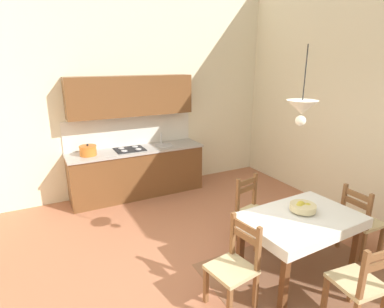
{
  "coord_description": "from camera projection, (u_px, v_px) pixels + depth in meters",
  "views": [
    {
      "loc": [
        -1.71,
        -2.69,
        2.46
      ],
      "look_at": [
        0.37,
        1.31,
        1.12
      ],
      "focal_mm": 29.46,
      "sensor_mm": 36.0,
      "label": 1
    }
  ],
  "objects": [
    {
      "name": "ground_plane",
      "position": [
        215.0,
        279.0,
        3.76
      ],
      "size": [
        6.26,
        6.65,
        0.1
      ],
      "primitive_type": "cube",
      "color": "#AD6B4C"
    },
    {
      "name": "wall_back",
      "position": [
        129.0,
        86.0,
        5.79
      ],
      "size": [
        6.26,
        0.12,
        4.01
      ],
      "primitive_type": "cube",
      "color": "beige",
      "rests_on": "ground_plane"
    },
    {
      "name": "area_rug",
      "position": [
        301.0,
        276.0,
        3.73
      ],
      "size": [
        2.1,
        1.6,
        0.01
      ],
      "primitive_type": "cube",
      "color": "#8E5E43",
      "rests_on": "ground_plane"
    },
    {
      "name": "kitchen_cabinetry",
      "position": [
        135.0,
        151.0,
        5.82
      ],
      "size": [
        2.47,
        0.63,
        2.2
      ],
      "color": "brown",
      "rests_on": "ground_plane"
    },
    {
      "name": "dining_table",
      "position": [
        300.0,
        226.0,
        3.64
      ],
      "size": [
        1.38,
        0.94,
        0.75
      ],
      "color": "brown",
      "rests_on": "ground_plane"
    },
    {
      "name": "dining_chair_kitchen_side",
      "position": [
        253.0,
        212.0,
        4.38
      ],
      "size": [
        0.5,
        0.5,
        0.93
      ],
      "color": "#D1BC89",
      "rests_on": "ground_plane"
    },
    {
      "name": "dining_chair_camera_side",
      "position": [
        361.0,
        284.0,
        2.96
      ],
      "size": [
        0.46,
        0.46,
        0.93
      ],
      "color": "#D1BC89",
      "rests_on": "ground_plane"
    },
    {
      "name": "dining_chair_window_side",
      "position": [
        360.0,
        222.0,
        4.1
      ],
      "size": [
        0.43,
        0.43,
        0.93
      ],
      "color": "#D1BC89",
      "rests_on": "ground_plane"
    },
    {
      "name": "dining_chair_tv_side",
      "position": [
        234.0,
        267.0,
        3.21
      ],
      "size": [
        0.48,
        0.48,
        0.93
      ],
      "color": "#D1BC89",
      "rests_on": "ground_plane"
    },
    {
      "name": "fruit_bowl",
      "position": [
        303.0,
        207.0,
        3.68
      ],
      "size": [
        0.3,
        0.3,
        0.12
      ],
      "color": "beige",
      "rests_on": "dining_table"
    },
    {
      "name": "pendant_lamp",
      "position": [
        302.0,
        108.0,
        3.21
      ],
      "size": [
        0.32,
        0.32,
        0.8
      ],
      "color": "black"
    }
  ]
}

